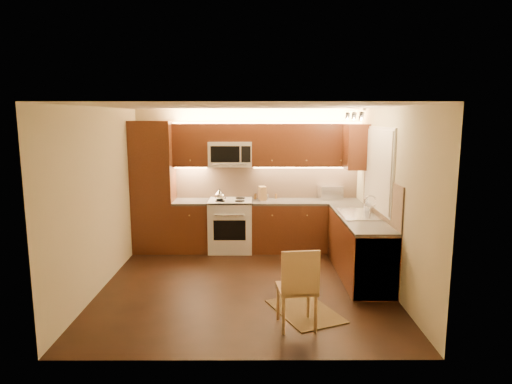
{
  "coord_description": "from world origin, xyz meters",
  "views": [
    {
      "loc": [
        0.13,
        -6.04,
        2.36
      ],
      "look_at": [
        0.15,
        0.55,
        1.25
      ],
      "focal_mm": 31.2,
      "sensor_mm": 36.0,
      "label": 1
    }
  ],
  "objects_px": {
    "microwave": "(230,154)",
    "soap_bottle": "(367,204)",
    "sink": "(358,210)",
    "toaster_oven": "(330,192)",
    "knife_block": "(262,193)",
    "dining_chair": "(297,287)",
    "kettle": "(220,195)",
    "stove": "(231,225)"
  },
  "relations": [
    {
      "from": "toaster_oven",
      "to": "knife_block",
      "type": "distance_m",
      "value": 1.22
    },
    {
      "from": "microwave",
      "to": "kettle",
      "type": "relative_size",
      "value": 3.52
    },
    {
      "from": "toaster_oven",
      "to": "knife_block",
      "type": "height_order",
      "value": "knife_block"
    },
    {
      "from": "stove",
      "to": "microwave",
      "type": "height_order",
      "value": "microwave"
    },
    {
      "from": "knife_block",
      "to": "soap_bottle",
      "type": "relative_size",
      "value": 1.2
    },
    {
      "from": "microwave",
      "to": "sink",
      "type": "height_order",
      "value": "microwave"
    },
    {
      "from": "microwave",
      "to": "knife_block",
      "type": "bearing_deg",
      "value": -4.59
    },
    {
      "from": "microwave",
      "to": "knife_block",
      "type": "height_order",
      "value": "microwave"
    },
    {
      "from": "sink",
      "to": "dining_chair",
      "type": "height_order",
      "value": "sink"
    },
    {
      "from": "stove",
      "to": "sink",
      "type": "relative_size",
      "value": 1.07
    },
    {
      "from": "knife_block",
      "to": "soap_bottle",
      "type": "height_order",
      "value": "knife_block"
    },
    {
      "from": "stove",
      "to": "kettle",
      "type": "relative_size",
      "value": 4.26
    },
    {
      "from": "sink",
      "to": "soap_bottle",
      "type": "distance_m",
      "value": 0.35
    },
    {
      "from": "kettle",
      "to": "dining_chair",
      "type": "distance_m",
      "value": 3.1
    },
    {
      "from": "knife_block",
      "to": "dining_chair",
      "type": "bearing_deg",
      "value": -96.27
    },
    {
      "from": "microwave",
      "to": "dining_chair",
      "type": "bearing_deg",
      "value": -73.68
    },
    {
      "from": "microwave",
      "to": "soap_bottle",
      "type": "xyz_separation_m",
      "value": [
        2.21,
        -0.98,
        -0.72
      ]
    },
    {
      "from": "sink",
      "to": "toaster_oven",
      "type": "xyz_separation_m",
      "value": [
        -0.21,
        1.32,
        0.05
      ]
    },
    {
      "from": "stove",
      "to": "microwave",
      "type": "bearing_deg",
      "value": 90.0
    },
    {
      "from": "sink",
      "to": "knife_block",
      "type": "bearing_deg",
      "value": 139.71
    },
    {
      "from": "stove",
      "to": "soap_bottle",
      "type": "relative_size",
      "value": 4.5
    },
    {
      "from": "sink",
      "to": "soap_bottle",
      "type": "relative_size",
      "value": 4.2
    },
    {
      "from": "sink",
      "to": "microwave",
      "type": "bearing_deg",
      "value": 147.79
    },
    {
      "from": "soap_bottle",
      "to": "sink",
      "type": "bearing_deg",
      "value": -126.56
    },
    {
      "from": "knife_block",
      "to": "dining_chair",
      "type": "height_order",
      "value": "knife_block"
    },
    {
      "from": "stove",
      "to": "kettle",
      "type": "bearing_deg",
      "value": -151.69
    },
    {
      "from": "microwave",
      "to": "knife_block",
      "type": "distance_m",
      "value": 0.9
    },
    {
      "from": "microwave",
      "to": "sink",
      "type": "bearing_deg",
      "value": -32.21
    },
    {
      "from": "kettle",
      "to": "microwave",
      "type": "bearing_deg",
      "value": 48.7
    },
    {
      "from": "toaster_oven",
      "to": "knife_block",
      "type": "xyz_separation_m",
      "value": [
        -1.22,
        -0.1,
        0.0
      ]
    },
    {
      "from": "sink",
      "to": "toaster_oven",
      "type": "relative_size",
      "value": 2.12
    },
    {
      "from": "sink",
      "to": "knife_block",
      "type": "xyz_separation_m",
      "value": [
        -1.43,
        1.21,
        0.05
      ]
    },
    {
      "from": "microwave",
      "to": "kettle",
      "type": "xyz_separation_m",
      "value": [
        -0.18,
        -0.23,
        -0.69
      ]
    },
    {
      "from": "kettle",
      "to": "soap_bottle",
      "type": "height_order",
      "value": "kettle"
    },
    {
      "from": "microwave",
      "to": "dining_chair",
      "type": "height_order",
      "value": "microwave"
    },
    {
      "from": "sink",
      "to": "toaster_oven",
      "type": "bearing_deg",
      "value": 99.17
    },
    {
      "from": "toaster_oven",
      "to": "knife_block",
      "type": "relative_size",
      "value": 1.66
    },
    {
      "from": "dining_chair",
      "to": "microwave",
      "type": "bearing_deg",
      "value": 99.82
    },
    {
      "from": "stove",
      "to": "sink",
      "type": "distance_m",
      "value": 2.35
    },
    {
      "from": "knife_block",
      "to": "dining_chair",
      "type": "relative_size",
      "value": 0.26
    },
    {
      "from": "soap_bottle",
      "to": "microwave",
      "type": "bearing_deg",
      "value": 156.27
    },
    {
      "from": "toaster_oven",
      "to": "dining_chair",
      "type": "xyz_separation_m",
      "value": [
        -0.88,
        -3.14,
        -0.55
      ]
    }
  ]
}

